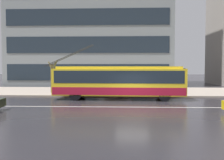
{
  "coord_description": "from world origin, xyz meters",
  "views": [
    {
      "loc": [
        -0.74,
        -19.24,
        2.9
      ],
      "look_at": [
        -1.71,
        3.78,
        1.7
      ],
      "focal_mm": 40.26,
      "sensor_mm": 36.0,
      "label": 1
    }
  ],
  "objects_px": {
    "pedestrian_approaching_curb": "(83,85)",
    "street_tree_bare": "(52,76)",
    "bus_shelter": "(115,75)",
    "pedestrian_at_shelter": "(155,79)",
    "trolleybus": "(119,81)"
  },
  "relations": [
    {
      "from": "pedestrian_approaching_curb",
      "to": "street_tree_bare",
      "type": "bearing_deg",
      "value": 153.56
    },
    {
      "from": "bus_shelter",
      "to": "pedestrian_approaching_curb",
      "type": "height_order",
      "value": "bus_shelter"
    },
    {
      "from": "bus_shelter",
      "to": "street_tree_bare",
      "type": "bearing_deg",
      "value": 168.91
    },
    {
      "from": "bus_shelter",
      "to": "pedestrian_approaching_curb",
      "type": "relative_size",
      "value": 2.24
    },
    {
      "from": "pedestrian_at_shelter",
      "to": "pedestrian_approaching_curb",
      "type": "distance_m",
      "value": 7.36
    },
    {
      "from": "pedestrian_at_shelter",
      "to": "pedestrian_approaching_curb",
      "type": "xyz_separation_m",
      "value": [
        -7.32,
        -0.46,
        -0.56
      ]
    },
    {
      "from": "pedestrian_at_shelter",
      "to": "bus_shelter",
      "type": "bearing_deg",
      "value": -179.89
    },
    {
      "from": "bus_shelter",
      "to": "pedestrian_at_shelter",
      "type": "xyz_separation_m",
      "value": [
        4.12,
        0.01,
        -0.43
      ]
    },
    {
      "from": "bus_shelter",
      "to": "pedestrian_at_shelter",
      "type": "relative_size",
      "value": 1.87
    },
    {
      "from": "street_tree_bare",
      "to": "trolleybus",
      "type": "bearing_deg",
      "value": -31.39
    },
    {
      "from": "trolleybus",
      "to": "pedestrian_at_shelter",
      "type": "height_order",
      "value": "trolleybus"
    },
    {
      "from": "trolleybus",
      "to": "street_tree_bare",
      "type": "relative_size",
      "value": 3.58
    },
    {
      "from": "bus_shelter",
      "to": "trolleybus",
      "type": "bearing_deg",
      "value": -81.33
    },
    {
      "from": "trolleybus",
      "to": "pedestrian_approaching_curb",
      "type": "distance_m",
      "value": 4.56
    },
    {
      "from": "pedestrian_at_shelter",
      "to": "street_tree_bare",
      "type": "relative_size",
      "value": 0.55
    }
  ]
}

